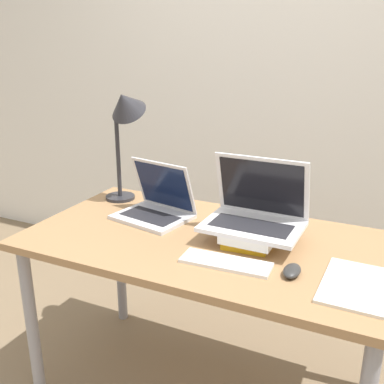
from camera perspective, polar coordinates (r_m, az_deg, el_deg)
name	(u,v)px	position (r m, az deg, el deg)	size (l,w,h in m)	color
wall_back	(290,64)	(2.70, 12.30, 15.62)	(8.00, 0.05, 2.70)	silver
desk	(207,257)	(1.79, 1.86, -8.26)	(1.41, 0.76, 0.74)	#9E754C
laptop_left	(156,206)	(1.95, -4.58, -1.81)	(0.34, 0.29, 0.24)	silver
book_stack	(251,236)	(1.72, 7.56, -5.50)	(0.20, 0.24, 0.06)	gold
laptop_on_books	(255,213)	(1.72, 8.06, -2.62)	(0.37, 0.27, 0.26)	silver
wireless_keyboard	(226,262)	(1.56, 4.32, -8.91)	(0.32, 0.12, 0.01)	white
mouse	(292,271)	(1.52, 12.58, -9.74)	(0.06, 0.10, 0.03)	#2D2D2D
notepad	(355,285)	(1.52, 19.99, -11.06)	(0.20, 0.31, 0.01)	silver
desk_lamp	(124,116)	(2.05, -8.61, 9.51)	(0.23, 0.20, 0.56)	#28282D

